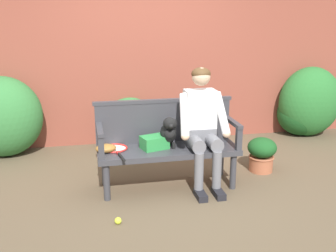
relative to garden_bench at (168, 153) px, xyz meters
name	(u,v)px	position (x,y,z in m)	size (l,w,h in m)	color
ground_plane	(168,186)	(0.00, 0.00, -0.40)	(40.00, 40.00, 0.00)	brown
brick_garden_fence	(143,53)	(0.00, 1.83, 0.92)	(8.00, 0.30, 2.64)	brown
hedge_bush_mid_left	(302,114)	(2.48, 1.50, -0.05)	(0.78, 0.68, 0.69)	#194C1E
hedge_bush_far_right	(310,102)	(2.58, 1.46, 0.15)	(0.99, 0.75, 1.10)	#286B2D
hedge_bush_mid_right	(130,122)	(-0.26, 1.50, -0.04)	(0.78, 0.58, 0.72)	#337538
hedge_bush_far_left	(3,117)	(-1.97, 1.44, 0.15)	(1.05, 0.82, 1.10)	#337538
garden_bench	(168,153)	(0.00, 0.00, 0.00)	(1.55, 0.53, 0.46)	#38383D
bench_backrest	(164,120)	(0.00, 0.23, 0.32)	(1.59, 0.06, 0.50)	#38383D
bench_armrest_left_end	(100,137)	(-0.73, -0.09, 0.27)	(0.06, 0.53, 0.28)	#38383D
bench_armrest_right_end	(235,129)	(0.73, -0.09, 0.27)	(0.06, 0.53, 0.28)	#38383D
person_seated	(202,123)	(0.38, -0.02, 0.33)	(0.56, 0.66, 1.33)	black
dog_on_bench	(169,132)	(0.01, 0.00, 0.25)	(0.19, 0.37, 0.37)	black
tennis_racket	(115,149)	(-0.58, 0.05, 0.07)	(0.33, 0.58, 0.03)	red
baseball_glove	(106,148)	(-0.68, -0.01, 0.11)	(0.22, 0.17, 0.09)	#9E6B2D
sports_bag	(154,142)	(-0.15, 0.01, 0.13)	(0.28, 0.20, 0.14)	#2D8E42
tennis_ball	(118,221)	(-0.63, -0.72, -0.37)	(0.07, 0.07, 0.07)	#CCDB33
potted_plant	(262,153)	(1.22, 0.21, -0.17)	(0.36, 0.36, 0.43)	#A85B3D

